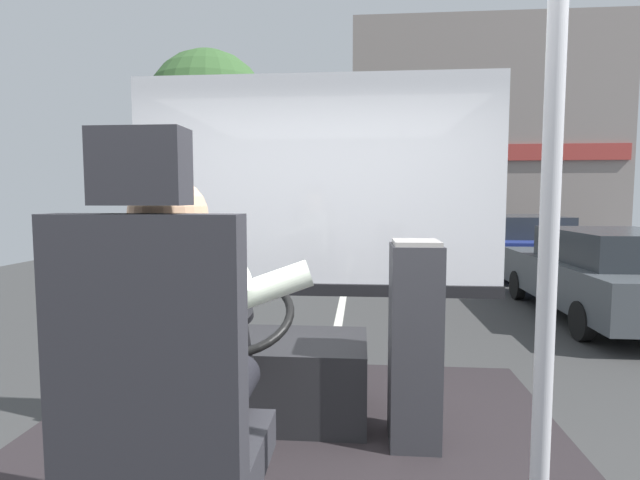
# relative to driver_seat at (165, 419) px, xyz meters

# --- Properties ---
(ground) EXTENTS (18.00, 44.00, 0.06)m
(ground) POSITION_rel_driver_seat_xyz_m (0.20, 9.23, -1.19)
(ground) COLOR #383838
(driver_seat) EXTENTS (0.48, 0.48, 1.29)m
(driver_seat) POSITION_rel_driver_seat_xyz_m (0.00, 0.00, 0.00)
(driver_seat) COLOR black
(driver_seat) RESTS_ON bus_floor
(bus_driver) EXTENTS (0.74, 0.56, 0.75)m
(bus_driver) POSITION_rel_driver_seat_xyz_m (-0.00, 0.12, 0.17)
(bus_driver) COLOR black
(bus_driver) RESTS_ON driver_seat
(steering_console) EXTENTS (1.10, 0.96, 0.77)m
(steering_console) POSITION_rel_driver_seat_xyz_m (-0.00, 1.21, -0.32)
(steering_console) COLOR black
(steering_console) RESTS_ON bus_floor
(handrail_pole) EXTENTS (0.04, 0.04, 1.94)m
(handrail_pole) POSITION_rel_driver_seat_xyz_m (0.95, -0.05, 0.43)
(handrail_pole) COLOR #B7B7BC
(handrail_pole) RESTS_ON bus_floor
(fare_box) EXTENTS (0.22, 0.28, 0.94)m
(fare_box) POSITION_rel_driver_seat_xyz_m (0.76, 1.00, -0.07)
(fare_box) COLOR #333338
(fare_box) RESTS_ON bus_floor
(windshield_panel) EXTENTS (2.50, 0.08, 1.48)m
(windshield_panel) POSITION_rel_driver_seat_xyz_m (0.20, 2.05, 0.51)
(windshield_panel) COLOR silver
(street_tree) EXTENTS (3.27, 3.27, 5.75)m
(street_tree) POSITION_rel_driver_seat_xyz_m (-3.65, 12.03, 2.93)
(street_tree) COLOR #4C3828
(street_tree) RESTS_ON ground
(shop_building) EXTENTS (10.32, 4.39, 8.59)m
(shop_building) POSITION_rel_driver_seat_xyz_m (5.31, 19.79, 3.12)
(shop_building) COLOR gray
(shop_building) RESTS_ON ground
(parked_car_charcoal) EXTENTS (1.94, 4.06, 1.31)m
(parked_car_charcoal) POSITION_rel_driver_seat_xyz_m (4.15, 6.15, -0.50)
(parked_car_charcoal) COLOR #474C51
(parked_car_charcoal) RESTS_ON ground
(parked_car_blue) EXTENTS (1.95, 4.34, 1.36)m
(parked_car_blue) POSITION_rel_driver_seat_xyz_m (4.23, 10.69, -0.47)
(parked_car_blue) COLOR navy
(parked_car_blue) RESTS_ON ground
(parked_car_black) EXTENTS (1.98, 3.97, 1.46)m
(parked_car_black) POSITION_rel_driver_seat_xyz_m (4.09, 15.40, -0.42)
(parked_car_black) COLOR black
(parked_car_black) RESTS_ON ground
(parked_car_red) EXTENTS (1.86, 4.31, 1.27)m
(parked_car_red) POSITION_rel_driver_seat_xyz_m (3.97, 20.65, -0.51)
(parked_car_red) COLOR maroon
(parked_car_red) RESTS_ON ground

